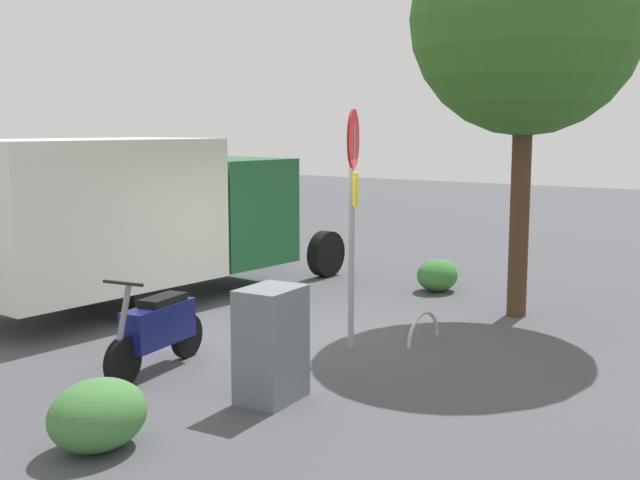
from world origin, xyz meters
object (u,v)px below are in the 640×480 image
bike_rack_hoop (423,341)px  utility_cabinet (271,344)px  motorcycle (158,328)px  box_truck_near (141,211)px  stop_sign (352,191)px  street_tree (527,20)px

bike_rack_hoop → utility_cabinet: bearing=-4.7°
motorcycle → utility_cabinet: size_ratio=1.46×
box_truck_near → bike_rack_hoop: size_ratio=8.54×
stop_sign → box_truck_near: bearing=-94.2°
motorcycle → bike_rack_hoop: bearing=136.3°
box_truck_near → utility_cabinet: (2.48, 4.72, -0.93)m
street_tree → box_truck_near: bearing=-63.4°
box_truck_near → utility_cabinet: box_truck_near is taller
motorcycle → utility_cabinet: 1.78m
street_tree → bike_rack_hoop: street_tree is taller
utility_cabinet → motorcycle: bearing=-91.4°
stop_sign → street_tree: 4.03m
stop_sign → bike_rack_hoop: (-0.87, 0.62, -2.10)m
motorcycle → utility_cabinet: bearing=79.0°
box_truck_near → stop_sign: (0.32, 4.36, 0.56)m
utility_cabinet → box_truck_near: bearing=-117.7°
box_truck_near → bike_rack_hoop: box_truck_near is taller
street_tree → utility_cabinet: (5.22, -0.73, -3.88)m
street_tree → utility_cabinet: 6.54m
motorcycle → street_tree: (-5.17, 2.51, 3.97)m
street_tree → utility_cabinet: size_ratio=5.07×
stop_sign → bike_rack_hoop: 2.35m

